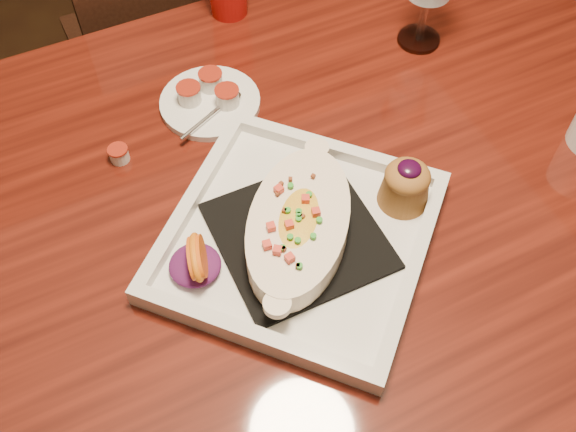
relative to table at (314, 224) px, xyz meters
name	(u,v)px	position (x,y,z in m)	size (l,w,h in m)	color
floor	(305,381)	(0.00, 0.00, -0.65)	(7.00, 7.00, 0.00)	#311F10
table	(314,224)	(0.00, 0.00, 0.00)	(1.50, 0.90, 0.75)	maroon
chair_far	(180,49)	(0.00, 0.63, -0.15)	(0.42, 0.42, 0.93)	black
plate	(306,228)	(-0.05, -0.07, 0.12)	(0.45, 0.45, 0.08)	silver
saucer	(210,100)	(-0.07, 0.21, 0.11)	(0.15, 0.15, 0.10)	silver
creamer_loose	(119,154)	(-0.23, 0.16, 0.11)	(0.03, 0.03, 0.02)	silver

